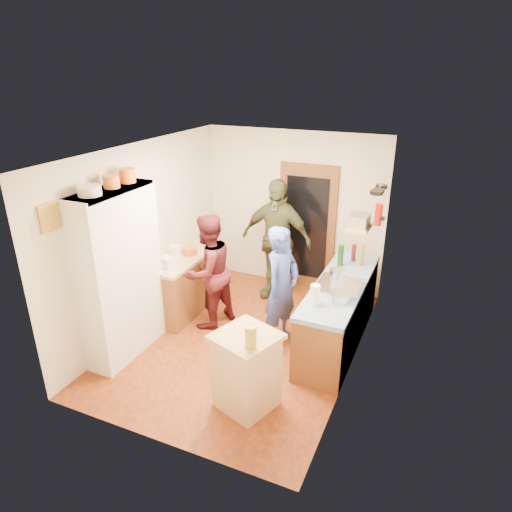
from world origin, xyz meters
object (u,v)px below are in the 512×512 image
Objects in this scene: right_counter_base at (339,315)px; person_left at (212,271)px; person_hob at (283,288)px; person_back at (277,240)px; hutch_body at (120,275)px; island_base at (247,373)px.

right_counter_base is 1.85m from person_left.
person_back reaches higher than person_hob.
hutch_body is 1.30m from person_left.
right_counter_base is 0.87m from person_hob.
island_base is at bearing -110.17° from right_counter_base.
island_base reaches higher than right_counter_base.
right_counter_base is at bearing 117.20° from person_left.
island_base is 1.87m from person_left.
person_hob is 0.99× the size of person_left.
person_left is (-1.18, 1.40, 0.41)m from island_base.
hutch_body is 2.04m from island_base.
right_counter_base is at bearing 69.83° from island_base.
hutch_body is at bearing -152.53° from right_counter_base.
person_back is at bearing 143.75° from right_counter_base.
hutch_body reaches higher than right_counter_base.
hutch_body is at bearing -118.66° from person_back.
hutch_body is at bearing -15.12° from person_left.
person_left is at bearing -113.36° from person_back.
island_base is 2.72m from person_back.
right_counter_base is 1.31× the size of person_left.
person_hob is at bearing 28.14° from hutch_body.
person_hob is (-0.69, -0.33, 0.41)m from right_counter_base.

